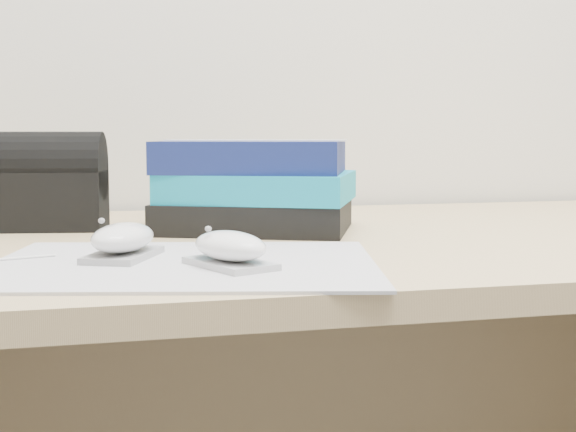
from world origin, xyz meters
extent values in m
cube|color=tan|center=(0.00, 1.58, 0.71)|extent=(1.60, 0.80, 0.03)
cube|color=tan|center=(0.00, 1.96, 0.35)|extent=(1.52, 0.03, 0.35)
cube|color=#9B99A2|center=(-0.25, 1.36, 0.73)|extent=(0.46, 0.39, 0.00)
cube|color=#98989A|center=(-0.31, 1.41, 0.74)|extent=(0.10, 0.12, 0.01)
ellipsoid|color=white|center=(-0.31, 1.41, 0.76)|extent=(0.10, 0.12, 0.03)
ellipsoid|color=gray|center=(-0.33, 1.41, 0.77)|extent=(0.01, 0.01, 0.01)
cube|color=#B0B0B3|center=(-0.21, 1.32, 0.74)|extent=(0.09, 0.11, 0.01)
ellipsoid|color=white|center=(-0.21, 1.32, 0.76)|extent=(0.09, 0.11, 0.03)
ellipsoid|color=#9C9C9F|center=(-0.23, 1.32, 0.77)|extent=(0.01, 0.01, 0.01)
cube|color=black|center=(-0.11, 1.65, 0.75)|extent=(0.32, 0.29, 0.04)
cube|color=#108CAF|center=(-0.11, 1.64, 0.79)|extent=(0.31, 0.29, 0.04)
cube|color=navy|center=(-0.11, 1.65, 0.83)|extent=(0.31, 0.28, 0.04)
cube|color=white|center=(-0.11, 1.63, 0.86)|extent=(0.25, 0.14, 0.00)
cube|color=black|center=(-0.39, 1.73, 0.77)|extent=(0.16, 0.12, 0.08)
cylinder|color=black|center=(-0.39, 1.73, 0.82)|extent=(0.16, 0.12, 0.10)
camera|label=1|loc=(-0.34, 0.53, 0.87)|focal=50.00mm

